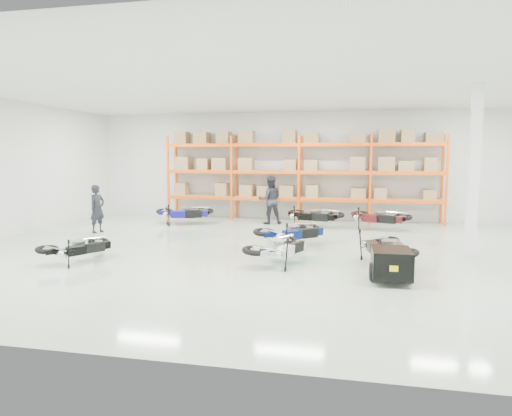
% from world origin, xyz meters
% --- Properties ---
extents(room, '(18.00, 18.00, 18.00)m').
position_xyz_m(room, '(0.00, 0.00, 2.25)').
color(room, '#AFC3AF').
rests_on(room, ground).
extents(pallet_rack, '(11.28, 0.98, 3.62)m').
position_xyz_m(pallet_rack, '(-0.00, 6.45, 2.26)').
color(pallet_rack, '#FF540D').
rests_on(pallet_rack, ground).
extents(structural_column, '(0.25, 0.25, 4.50)m').
position_xyz_m(structural_column, '(5.20, 0.50, 2.25)').
color(structural_column, white).
rests_on(structural_column, ground).
extents(moto_blue_centre, '(2.07, 1.97, 1.24)m').
position_xyz_m(moto_blue_centre, '(0.43, 0.75, 0.58)').
color(moto_blue_centre, '#071649').
rests_on(moto_blue_centre, ground).
extents(moto_silver_left, '(1.51, 2.00, 1.16)m').
position_xyz_m(moto_silver_left, '(0.41, -1.42, 0.55)').
color(moto_silver_left, silver).
rests_on(moto_silver_left, ground).
extents(moto_black_far_left, '(1.51, 1.80, 1.05)m').
position_xyz_m(moto_black_far_left, '(-4.57, -2.24, 0.49)').
color(moto_black_far_left, black).
rests_on(moto_black_far_left, ground).
extents(moto_touring_right, '(1.26, 1.99, 1.20)m').
position_xyz_m(moto_touring_right, '(2.96, -0.91, 0.57)').
color(moto_touring_right, black).
rests_on(moto_touring_right, ground).
extents(trailer, '(0.89, 1.69, 0.70)m').
position_xyz_m(trailer, '(2.96, -2.50, 0.41)').
color(trailer, black).
rests_on(trailer, ground).
extents(moto_back_a, '(2.12, 1.42, 1.25)m').
position_xyz_m(moto_back_a, '(-4.29, 4.43, 0.59)').
color(moto_back_a, navy).
rests_on(moto_back_a, ground).
extents(moto_back_b, '(1.68, 0.90, 1.06)m').
position_xyz_m(moto_back_b, '(-4.48, 4.64, 0.50)').
color(moto_back_b, silver).
rests_on(moto_back_b, ground).
extents(moto_back_c, '(2.11, 1.47, 1.24)m').
position_xyz_m(moto_back_c, '(0.71, 4.72, 0.59)').
color(moto_back_c, black).
rests_on(moto_back_c, ground).
extents(moto_back_d, '(2.16, 1.63, 1.26)m').
position_xyz_m(moto_back_d, '(3.07, 4.65, 0.59)').
color(moto_back_d, '#430D13').
rests_on(moto_back_d, ground).
extents(person_left, '(0.55, 0.70, 1.67)m').
position_xyz_m(person_left, '(-6.57, 2.00, 0.83)').
color(person_left, black).
rests_on(person_left, ground).
extents(person_back, '(1.10, 0.97, 1.89)m').
position_xyz_m(person_back, '(-1.03, 5.25, 0.95)').
color(person_back, '#22232A').
rests_on(person_back, ground).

